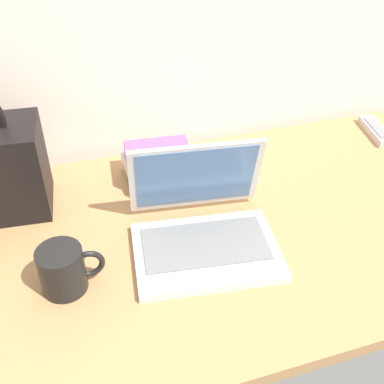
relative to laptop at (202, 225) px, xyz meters
name	(u,v)px	position (x,y,z in m)	size (l,w,h in m)	color
desk	(188,239)	(-0.02, 0.03, -0.06)	(1.60, 0.76, 0.03)	#A87A4C
laptop	(202,225)	(0.00, 0.00, 0.00)	(0.34, 0.32, 0.21)	silver
coffee_mug	(64,269)	(-0.30, -0.05, 0.00)	(0.13, 0.09, 0.10)	black
remote_control_near	(376,130)	(0.65, 0.29, -0.03)	(0.07, 0.17, 0.02)	#B7B7B7
book_stack	(159,164)	(-0.03, 0.27, 0.00)	(0.18, 0.15, 0.09)	#3F7F4C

